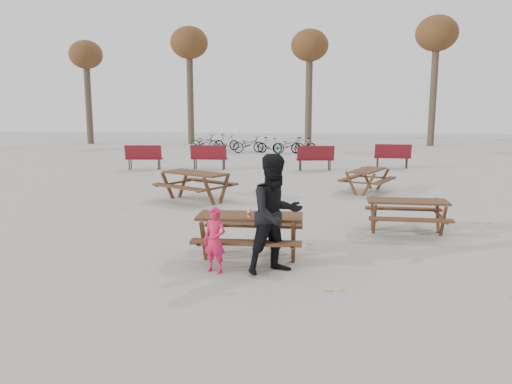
# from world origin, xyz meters

# --- Properties ---
(ground) EXTENTS (80.00, 80.00, 0.00)m
(ground) POSITION_xyz_m (0.00, 0.00, 0.00)
(ground) COLOR gray
(ground) RESTS_ON ground
(main_picnic_table) EXTENTS (1.80, 1.45, 0.78)m
(main_picnic_table) POSITION_xyz_m (0.00, 0.00, 0.59)
(main_picnic_table) COLOR #361F13
(main_picnic_table) RESTS_ON ground
(food_tray) EXTENTS (0.18, 0.11, 0.03)m
(food_tray) POSITION_xyz_m (0.36, -0.05, 0.79)
(food_tray) COLOR white
(food_tray) RESTS_ON main_picnic_table
(bread_roll) EXTENTS (0.14, 0.06, 0.05)m
(bread_roll) POSITION_xyz_m (0.36, -0.05, 0.83)
(bread_roll) COLOR tan
(bread_roll) RESTS_ON food_tray
(soda_bottle) EXTENTS (0.07, 0.07, 0.17)m
(soda_bottle) POSITION_xyz_m (0.00, -0.17, 0.85)
(soda_bottle) COLOR silver
(soda_bottle) RESTS_ON main_picnic_table
(child) EXTENTS (0.45, 0.37, 1.05)m
(child) POSITION_xyz_m (-0.47, -0.77, 0.53)
(child) COLOR #D51A4C
(child) RESTS_ON ground
(adult) EXTENTS (1.16, 1.10, 1.90)m
(adult) POSITION_xyz_m (0.49, -0.69, 0.95)
(adult) COLOR black
(adult) RESTS_ON ground
(picnic_table_east) EXTENTS (1.67, 1.37, 0.70)m
(picnic_table_east) POSITION_xyz_m (3.04, 2.08, 0.35)
(picnic_table_east) COLOR #361F13
(picnic_table_east) RESTS_ON ground
(picnic_table_north) EXTENTS (2.39, 2.26, 0.81)m
(picnic_table_north) POSITION_xyz_m (-2.11, 5.10, 0.40)
(picnic_table_north) COLOR #361F13
(picnic_table_north) RESTS_ON ground
(picnic_table_far) EXTENTS (1.89, 2.04, 0.70)m
(picnic_table_far) POSITION_xyz_m (2.81, 7.04, 0.35)
(picnic_table_far) COLOR #361F13
(picnic_table_far) RESTS_ON ground
(park_bench_row) EXTENTS (11.87, 2.15, 1.03)m
(park_bench_row) POSITION_xyz_m (-0.74, 12.21, 0.52)
(park_bench_row) COLOR maroon
(park_bench_row) RESTS_ON ground
(bicycle_row) EXTENTS (7.56, 2.55, 0.97)m
(bicycle_row) POSITION_xyz_m (-2.20, 19.86, 0.46)
(bicycle_row) COLOR black
(bicycle_row) RESTS_ON ground
(tree_row) EXTENTS (32.17, 3.52, 8.26)m
(tree_row) POSITION_xyz_m (0.90, 25.15, 6.19)
(tree_row) COLOR #382B21
(tree_row) RESTS_ON ground
(fallen_leaves) EXTENTS (11.00, 11.00, 0.01)m
(fallen_leaves) POSITION_xyz_m (0.50, 2.50, 0.00)
(fallen_leaves) COLOR gold
(fallen_leaves) RESTS_ON ground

